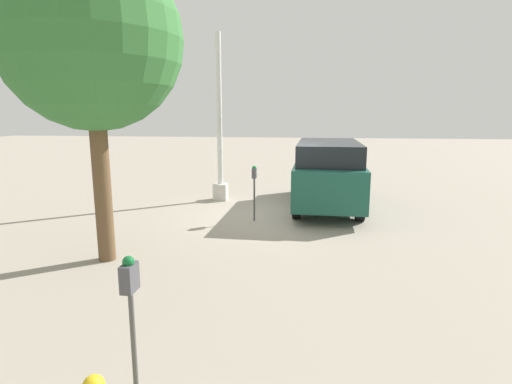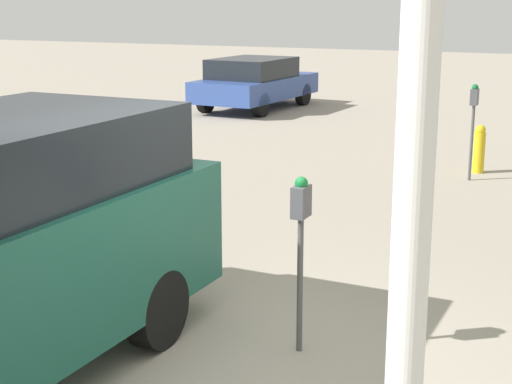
{
  "view_description": "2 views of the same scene",
  "coord_description": "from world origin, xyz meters",
  "px_view_note": "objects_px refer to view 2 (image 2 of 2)",
  "views": [
    {
      "loc": [
        -10.98,
        -1.05,
        2.82
      ],
      "look_at": [
        -0.95,
        0.36,
        0.86
      ],
      "focal_mm": 28.0,
      "sensor_mm": 36.0,
      "label": 1
    },
    {
      "loc": [
        5.08,
        2.73,
        2.89
      ],
      "look_at": [
        -0.88,
        -0.07,
        1.27
      ],
      "focal_mm": 55.0,
      "sensor_mm": 36.0,
      "label": 2
    }
  ],
  "objects_px": {
    "parking_meter_far": "(474,110)",
    "parking_meter_near": "(301,224)",
    "car_distant": "(255,82)",
    "fire_hydrant": "(479,149)",
    "lamp_post": "(410,260)"
  },
  "relations": [
    {
      "from": "parking_meter_near",
      "to": "lamp_post",
      "type": "bearing_deg",
      "value": 30.9
    },
    {
      "from": "fire_hydrant",
      "to": "lamp_post",
      "type": "bearing_deg",
      "value": 7.62
    },
    {
      "from": "car_distant",
      "to": "fire_hydrant",
      "type": "bearing_deg",
      "value": -126.33
    },
    {
      "from": "parking_meter_far",
      "to": "fire_hydrant",
      "type": "xyz_separation_m",
      "value": [
        -0.65,
        0.03,
        -0.75
      ]
    },
    {
      "from": "car_distant",
      "to": "fire_hydrant",
      "type": "distance_m",
      "value": 8.89
    },
    {
      "from": "parking_meter_near",
      "to": "car_distant",
      "type": "relative_size",
      "value": 0.36
    },
    {
      "from": "parking_meter_near",
      "to": "fire_hydrant",
      "type": "height_order",
      "value": "parking_meter_near"
    },
    {
      "from": "car_distant",
      "to": "fire_hydrant",
      "type": "xyz_separation_m",
      "value": [
        5.62,
        6.88,
        -0.32
      ]
    },
    {
      "from": "parking_meter_far",
      "to": "fire_hydrant",
      "type": "distance_m",
      "value": 0.99
    },
    {
      "from": "parking_meter_near",
      "to": "parking_meter_far",
      "type": "xyz_separation_m",
      "value": [
        -7.15,
        0.11,
        0.05
      ]
    },
    {
      "from": "lamp_post",
      "to": "car_distant",
      "type": "bearing_deg",
      "value": -152.63
    },
    {
      "from": "lamp_post",
      "to": "car_distant",
      "type": "height_order",
      "value": "lamp_post"
    },
    {
      "from": "parking_meter_near",
      "to": "parking_meter_far",
      "type": "bearing_deg",
      "value": 179.13
    },
    {
      "from": "car_distant",
      "to": "fire_hydrant",
      "type": "height_order",
      "value": "car_distant"
    },
    {
      "from": "parking_meter_far",
      "to": "parking_meter_near",
      "type": "bearing_deg",
      "value": -0.87
    }
  ]
}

